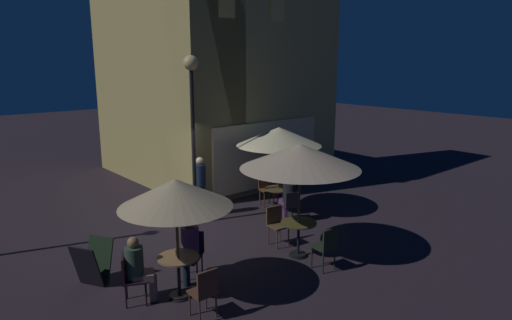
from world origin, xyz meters
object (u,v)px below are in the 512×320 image
Objects in this scene: street_lamp_near_corner at (192,100)px; cafe_chair_2 at (129,275)px; patio_umbrella_0 at (176,193)px; patron_standing_3 at (200,186)px; cafe_table_1 at (278,195)px; cafe_table_2 at (299,231)px; cafe_chair_4 at (291,204)px; cafe_chair_5 at (276,222)px; patron_seated_1 at (138,266)px; patron_seated_2 at (289,196)px; cafe_chair_3 at (266,186)px; patio_umbrella_2 at (300,156)px; patron_standing_4 at (275,170)px; patron_seated_0 at (189,245)px; cafe_chair_6 at (327,244)px; patio_umbrella_1 at (279,137)px; menu_sandwich_board at (93,263)px; cafe_table_0 at (179,268)px; cafe_chair_0 at (205,289)px; cafe_chair_1 at (192,250)px.

cafe_chair_2 is (-3.08, -2.64, -2.68)m from street_lamp_near_corner.
patron_standing_3 is at bearing 51.08° from patio_umbrella_0.
cafe_table_1 is at bearing 45.44° from cafe_chair_2.
patio_umbrella_0 reaches higher than cafe_table_1.
cafe_chair_2 is (-3.65, 0.56, -0.04)m from cafe_table_2.
cafe_chair_5 is at bearing 141.20° from cafe_chair_4.
street_lamp_near_corner reaches higher than patron_seated_1.
cafe_chair_3 is at bearing 1.95° from patron_seated_2.
patio_umbrella_2 is 1.48× the size of patron_standing_4.
patron_seated_0 is 1.04× the size of patron_seated_1.
cafe_table_1 is at bearing 25.74° from patio_umbrella_0.
street_lamp_near_corner reaches higher than cafe_chair_3.
patio_umbrella_2 is (0.57, -3.20, -0.99)m from street_lamp_near_corner.
street_lamp_near_corner is 4.87m from cafe_chair_6.
patio_umbrella_1 is at bearing 45.44° from cafe_chair_2.
patron_seated_1 reaches higher than menu_sandwich_board.
cafe_table_0 is 0.89m from cafe_chair_0.
cafe_chair_0 is at bearing 138.90° from patron_seated_2.
cafe_chair_2 is (-1.38, -0.15, -0.02)m from cafe_chair_1.
patron_seated_1 reaches higher than cafe_chair_4.
patio_umbrella_1 reaches higher than patron_seated_0.
cafe_chair_4 is at bearing 49.33° from cafe_table_2.
cafe_table_2 is 0.86× the size of cafe_chair_1.
cafe_chair_3 is (5.51, 2.58, 0.01)m from cafe_chair_2.
cafe_table_1 is 0.29× the size of patio_umbrella_2.
cafe_chair_3 is (0.23, 0.78, 0.03)m from cafe_table_1.
patio_umbrella_2 is at bearing 0.00° from cafe_chair_5.
patron_seated_2 reaches higher than cafe_chair_4.
cafe_chair_1 is 4.79m from cafe_chair_3.
cafe_chair_2 reaches higher than cafe_table_2.
patron_seated_1 reaches higher than cafe_chair_6.
cafe_table_2 is 0.31× the size of patio_umbrella_2.
menu_sandwich_board is at bearing -76.03° from patron_seated_0.
street_lamp_near_corner is at bearing -165.73° from patron_seated_0.
cafe_table_1 is 5.22m from patio_umbrella_0.
cafe_chair_1 is at bearing 124.81° from patron_seated_2.
cafe_chair_0 is at bearing -1.08° from patron_standing_3.
cafe_chair_1 is at bearing 40.69° from patio_umbrella_0.
patron_standing_3 is (-1.79, 1.21, -1.33)m from patio_umbrella_1.
patio_umbrella_0 is at bearing -0.00° from cafe_chair_2.
cafe_chair_1 reaches higher than cafe_table_1.
patron_seated_2 reaches higher than cafe_table_0.
patron_seated_1 is (-3.45, 1.34, 0.13)m from cafe_chair_6.
cafe_chair_4 is (-0.28, -0.79, -1.65)m from patio_umbrella_1.
cafe_table_2 is 3.01m from cafe_chair_0.
street_lamp_near_corner is 2.44m from patron_standing_3.
cafe_chair_5 reaches higher than cafe_table_1.
patron_seated_0 reaches higher than patron_seated_1.
cafe_chair_6 is at bearing 1.04° from cafe_chair_5.
patron_seated_0 is (0.51, 0.44, 0.15)m from cafe_table_0.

